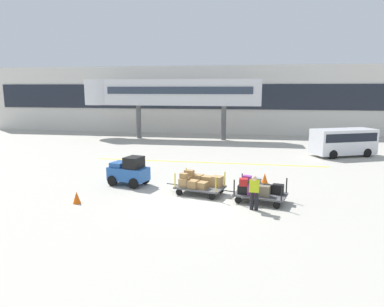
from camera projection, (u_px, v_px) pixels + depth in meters
ground_plane at (197, 201)px, 16.32m from camera, size 120.00×120.00×0.00m
apron_lead_line at (208, 163)px, 24.80m from camera, size 16.41×0.36×0.01m
terminal_building at (230, 100)px, 40.82m from camera, size 59.62×2.51×7.73m
jet_bridge at (164, 93)px, 35.90m from camera, size 18.33×3.00×6.08m
baggage_tug at (129, 171)px, 18.92m from camera, size 2.31×1.67×1.58m
baggage_cart_lead at (199, 183)px, 17.37m from camera, size 3.09×1.94×1.10m
baggage_cart_middle at (258, 190)px, 16.13m from camera, size 3.09×1.94×1.12m
baggage_handler at (254, 191)px, 14.92m from camera, size 0.45×0.47×1.56m
shuttle_van at (343, 140)px, 27.04m from camera, size 5.16×3.66×2.10m
safety_cone_near at (77, 198)px, 15.94m from camera, size 0.36×0.36×0.55m
safety_cone_far at (265, 178)px, 19.39m from camera, size 0.36×0.36×0.55m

